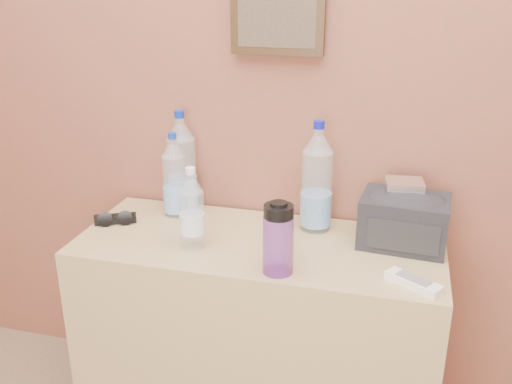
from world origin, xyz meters
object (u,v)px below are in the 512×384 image
dresser (258,337)px  pet_large_c (317,183)px  nalgene_bottle (278,238)px  foil_packet (405,184)px  sunglasses (115,219)px  pet_small (192,213)px  pet_large_a (175,179)px  ac_remote (413,282)px  toiletry_bag (404,218)px  pet_large_b (182,167)px

dresser → pet_large_c: (0.16, 0.15, 0.52)m
nalgene_bottle → foil_packet: bearing=42.1°
pet_large_c → sunglasses: (-0.66, -0.14, -0.14)m
foil_packet → pet_small: bearing=-161.4°
pet_large_a → pet_small: 0.27m
ac_remote → foil_packet: 0.34m
pet_large_c → nalgene_bottle: (-0.06, -0.32, -0.06)m
pet_large_a → ac_remote: (0.81, -0.30, -0.12)m
toiletry_bag → pet_large_a: bearing=-178.2°
dresser → ac_remote: size_ratio=7.30×
pet_large_c → sunglasses: size_ratio=2.64×
pet_large_b → ac_remote: pet_large_b is taller
pet_large_b → sunglasses: pet_large_b is taller
pet_small → pet_large_c: bearing=33.6°
nalgene_bottle → ac_remote: bearing=2.6°
pet_large_b → foil_packet: (0.76, -0.06, 0.03)m
sunglasses → toiletry_bag: size_ratio=0.53×
ac_remote → pet_small: bearing=-154.0°
pet_large_a → foil_packet: pet_large_a is taller
pet_large_c → toiletry_bag: bearing=-9.4°
dresser → pet_small: bearing=-156.0°
pet_large_c → sunglasses: bearing=-168.2°
pet_large_b → foil_packet: pet_large_b is taller
nalgene_bottle → dresser: bearing=120.5°
nalgene_bottle → sunglasses: size_ratio=1.54×
ac_remote → toiletry_bag: (-0.04, 0.26, 0.08)m
dresser → foil_packet: size_ratio=10.21×
pet_large_a → toiletry_bag: (0.78, -0.04, -0.04)m
dresser → toiletry_bag: bearing=12.6°
pet_large_b → sunglasses: (-0.18, -0.18, -0.14)m
ac_remote → nalgene_bottle: bearing=-145.1°
pet_large_b → toiletry_bag: 0.78m
nalgene_bottle → ac_remote: (0.38, 0.02, -0.10)m
pet_large_a → ac_remote: pet_large_a is taller
pet_large_a → sunglasses: pet_large_a is taller
pet_small → ac_remote: (0.67, -0.07, -0.10)m
toiletry_bag → pet_small: bearing=-159.0°
toiletry_bag → ac_remote: bearing=-77.2°
nalgene_bottle → toiletry_bag: (0.34, 0.27, -0.02)m
pet_large_c → ac_remote: (0.32, -0.30, -0.15)m
dresser → pet_large_a: size_ratio=3.91×
pet_small → pet_large_a: bearing=123.6°
pet_small → toiletry_bag: size_ratio=0.99×
dresser → toiletry_bag: toiletry_bag is taller
nalgene_bottle → pet_large_a: bearing=144.4°
pet_large_a → ac_remote: size_ratio=1.87×
foil_packet → pet_large_a: bearing=178.9°
pet_large_a → pet_small: pet_large_a is taller
pet_large_b → toiletry_bag: bearing=-6.5°
sunglasses → dresser: bearing=-26.6°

